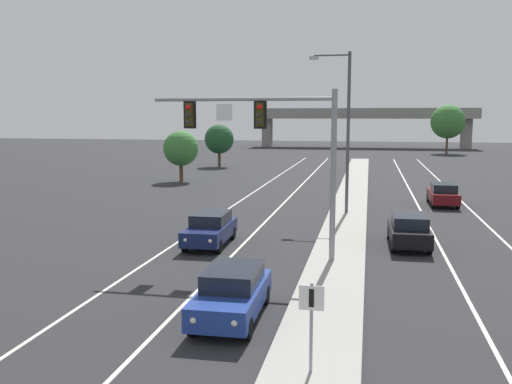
# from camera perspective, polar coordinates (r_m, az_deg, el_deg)

# --- Properties ---
(median_island) EXTENTS (2.40, 110.00, 0.15)m
(median_island) POSITION_cam_1_polar(r_m,az_deg,el_deg) (26.43, 8.52, -5.80)
(median_island) COLOR #9E9B93
(median_island) RESTS_ON ground
(lane_stripe_oncoming_center) EXTENTS (0.14, 100.00, 0.01)m
(lane_stripe_oncoming_center) POSITION_cam_1_polar(r_m,az_deg,el_deg) (33.79, 1.16, -2.85)
(lane_stripe_oncoming_center) COLOR silver
(lane_stripe_oncoming_center) RESTS_ON ground
(lane_stripe_receding_center) EXTENTS (0.14, 100.00, 0.01)m
(lane_stripe_receding_center) POSITION_cam_1_polar(r_m,az_deg,el_deg) (33.44, 17.25, -3.32)
(lane_stripe_receding_center) COLOR silver
(lane_stripe_receding_center) RESTS_ON ground
(edge_stripe_left) EXTENTS (0.14, 100.00, 0.01)m
(edge_stripe_left) POSITION_cam_1_polar(r_m,az_deg,el_deg) (34.52, -4.24, -2.64)
(edge_stripe_left) COLOR silver
(edge_stripe_left) RESTS_ON ground
(edge_stripe_right) EXTENTS (0.14, 100.00, 0.01)m
(edge_stripe_right) POSITION_cam_1_polar(r_m,az_deg,el_deg) (33.94, 22.80, -3.42)
(edge_stripe_right) COLOR silver
(edge_stripe_right) RESTS_ON ground
(overhead_signal_mast) EXTENTS (7.95, 0.44, 7.20)m
(overhead_signal_mast) POSITION_cam_1_polar(r_m,az_deg,el_deg) (23.77, 1.78, 5.64)
(overhead_signal_mast) COLOR gray
(overhead_signal_mast) RESTS_ON median_island
(median_sign_post) EXTENTS (0.60, 0.10, 2.20)m
(median_sign_post) POSITION_cam_1_polar(r_m,az_deg,el_deg) (13.59, 5.67, -12.36)
(median_sign_post) COLOR gray
(median_sign_post) RESTS_ON median_island
(street_lamp_median) EXTENTS (2.58, 0.28, 10.00)m
(street_lamp_median) POSITION_cam_1_polar(r_m,az_deg,el_deg) (35.40, 9.05, 6.97)
(street_lamp_median) COLOR #4C4C51
(street_lamp_median) RESTS_ON median_island
(car_oncoming_blue) EXTENTS (1.88, 4.49, 1.58)m
(car_oncoming_blue) POSITION_cam_1_polar(r_m,az_deg,el_deg) (17.56, -2.47, -10.24)
(car_oncoming_blue) COLOR navy
(car_oncoming_blue) RESTS_ON ground
(car_oncoming_navy) EXTENTS (1.93, 4.51, 1.58)m
(car_oncoming_navy) POSITION_cam_1_polar(r_m,az_deg,el_deg) (27.23, -4.70, -3.73)
(car_oncoming_navy) COLOR #141E4C
(car_oncoming_navy) RESTS_ON ground
(car_receding_black) EXTENTS (1.89, 4.50, 1.58)m
(car_receding_black) POSITION_cam_1_polar(r_m,az_deg,el_deg) (27.85, 15.37, -3.73)
(car_receding_black) COLOR black
(car_receding_black) RESTS_ON ground
(car_receding_darkred) EXTENTS (1.83, 4.47, 1.58)m
(car_receding_darkred) POSITION_cam_1_polar(r_m,az_deg,el_deg) (41.08, 18.57, -0.19)
(car_receding_darkred) COLOR #5B0F14
(car_receding_darkred) RESTS_ON ground
(overpass_bridge) EXTENTS (42.40, 6.40, 7.65)m
(overpass_bridge) POSITION_cam_1_polar(r_m,az_deg,el_deg) (111.94, 10.95, 7.45)
(overpass_bridge) COLOR gray
(overpass_bridge) RESTS_ON ground
(tree_far_left_b) EXTENTS (3.34, 3.34, 4.83)m
(tree_far_left_b) POSITION_cam_1_polar(r_m,az_deg,el_deg) (53.57, -7.69, 4.43)
(tree_far_left_b) COLOR #4C3823
(tree_far_left_b) RESTS_ON ground
(tree_far_right_a) EXTENTS (5.54, 5.54, 8.01)m
(tree_far_right_a) POSITION_cam_1_polar(r_m,az_deg,el_deg) (97.51, 19.02, 6.81)
(tree_far_right_a) COLOR #4C3823
(tree_far_right_a) RESTS_ON ground
(tree_far_left_a) EXTENTS (3.57, 3.57, 5.17)m
(tree_far_left_a) POSITION_cam_1_polar(r_m,az_deg,el_deg) (68.74, -3.79, 5.41)
(tree_far_left_a) COLOR #4C3823
(tree_far_left_a) RESTS_ON ground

